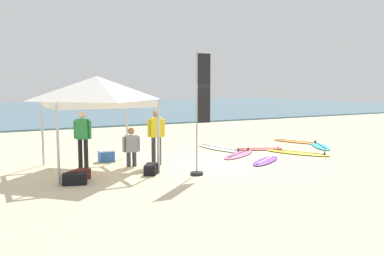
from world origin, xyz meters
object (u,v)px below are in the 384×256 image
canopy_tent (97,89)px  surfboard_pink (239,154)px  banner_flag (200,118)px  person_yellow (156,134)px  person_green (83,135)px  gear_bag_by_pole (151,169)px  gear_bag_on_sand (75,179)px  cooler_box (106,156)px  surfboard_cyan (320,146)px  surfboard_yellow (298,153)px  person_grey (131,145)px  surfboard_white (220,148)px  surfboard_purple (266,161)px  gear_bag_near_tent (79,175)px  surfboard_orange (296,142)px  surfboard_red (258,149)px

canopy_tent → surfboard_pink: 5.53m
banner_flag → person_yellow: bearing=107.1°
canopy_tent → person_green: (-0.36, 0.36, -1.40)m
gear_bag_by_pole → gear_bag_on_sand: bearing=-174.7°
banner_flag → cooler_box: size_ratio=6.80×
surfboard_cyan → banner_flag: size_ratio=0.62×
surfboard_yellow → person_grey: bearing=173.7°
surfboard_cyan → surfboard_white: bearing=160.7°
person_grey → banner_flag: size_ratio=0.35×
canopy_tent → surfboard_purple: bearing=-15.9°
gear_bag_near_tent → gear_bag_by_pole: bearing=-4.3°
canopy_tent → person_grey: size_ratio=2.38×
gear_bag_near_tent → canopy_tent: bearing=55.4°
surfboard_white → gear_bag_by_pole: (-4.01, -2.75, 0.10)m
surfboard_orange → surfboard_yellow: size_ratio=0.93×
surfboard_red → person_grey: person_grey is taller
surfboard_orange → gear_bag_near_tent: gear_bag_near_tent is taller
surfboard_white → gear_bag_near_tent: bearing=-156.5°
canopy_tent → gear_bag_near_tent: canopy_tent is taller
surfboard_red → canopy_tent: bearing=-174.5°
cooler_box → canopy_tent: bearing=-117.6°
canopy_tent → surfboard_white: bearing=15.0°
surfboard_pink → gear_bag_near_tent: bearing=-168.9°
surfboard_red → person_green: person_green is taller
canopy_tent → surfboard_white: (5.13, 1.38, -2.35)m
canopy_tent → gear_bag_near_tent: size_ratio=4.76×
banner_flag → gear_bag_by_pole: size_ratio=5.67×
surfboard_pink → gear_bag_on_sand: (-6.04, -1.50, 0.10)m
surfboard_red → surfboard_white: bearing=149.1°
surfboard_pink → person_yellow: 3.39m
person_grey → gear_bag_near_tent: bearing=-149.0°
person_green → person_grey: person_green is taller
person_yellow → gear_bag_near_tent: person_yellow is taller
surfboard_pink → gear_bag_near_tent: size_ratio=3.50×
surfboard_orange → surfboard_pink: bearing=-159.5°
person_yellow → person_green: bearing=163.5°
surfboard_red → surfboard_purple: bearing=-122.0°
surfboard_orange → surfboard_white: 3.92m
gear_bag_near_tent → person_yellow: bearing=20.2°
surfboard_pink → cooler_box: size_ratio=4.20×
surfboard_cyan → person_green: bearing=177.8°
surfboard_orange → surfboard_purple: bearing=-143.8°
surfboard_orange → person_yellow: (-7.30, -1.70, 0.95)m
surfboard_purple → surfboard_red: size_ratio=0.94×
person_green → surfboard_purple: bearing=-18.4°
canopy_tent → gear_bag_on_sand: 2.93m
surfboard_orange → surfboard_cyan: bearing=-90.8°
person_yellow → banner_flag: banner_flag is taller
banner_flag → gear_bag_by_pole: 1.99m
surfboard_purple → person_grey: size_ratio=1.59×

